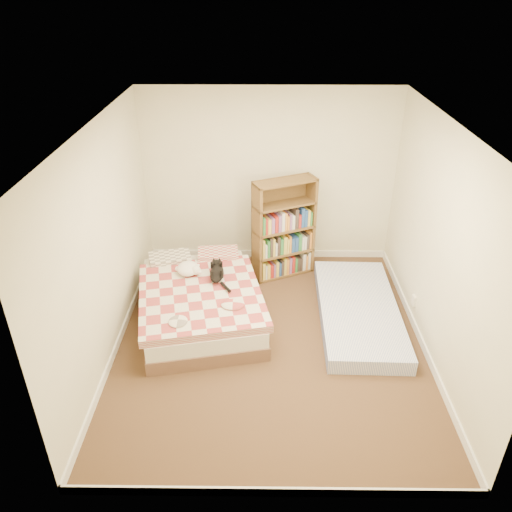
{
  "coord_description": "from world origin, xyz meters",
  "views": [
    {
      "loc": [
        -0.11,
        -4.58,
        3.72
      ],
      "look_at": [
        -0.16,
        0.3,
        0.96
      ],
      "focal_mm": 35.0,
      "sensor_mm": 36.0,
      "label": 1
    }
  ],
  "objects_px": {
    "floor_mattress": "(358,311)",
    "white_dog": "(189,269)",
    "bed": "(201,300)",
    "bookshelf": "(283,239)",
    "black_cat": "(217,272)"
  },
  "relations": [
    {
      "from": "floor_mattress",
      "to": "white_dog",
      "type": "distance_m",
      "value": 2.17
    },
    {
      "from": "bed",
      "to": "bookshelf",
      "type": "distance_m",
      "value": 1.52
    },
    {
      "from": "bookshelf",
      "to": "floor_mattress",
      "type": "height_order",
      "value": "bookshelf"
    },
    {
      "from": "bookshelf",
      "to": "black_cat",
      "type": "distance_m",
      "value": 1.22
    },
    {
      "from": "bookshelf",
      "to": "white_dog",
      "type": "distance_m",
      "value": 1.46
    },
    {
      "from": "bed",
      "to": "white_dog",
      "type": "height_order",
      "value": "white_dog"
    },
    {
      "from": "black_cat",
      "to": "white_dog",
      "type": "xyz_separation_m",
      "value": [
        -0.36,
        0.06,
        0.01
      ]
    },
    {
      "from": "black_cat",
      "to": "floor_mattress",
      "type": "bearing_deg",
      "value": -11.25
    },
    {
      "from": "bed",
      "to": "floor_mattress",
      "type": "height_order",
      "value": "bed"
    },
    {
      "from": "bed",
      "to": "bookshelf",
      "type": "bearing_deg",
      "value": 33.7
    },
    {
      "from": "bookshelf",
      "to": "bed",
      "type": "bearing_deg",
      "value": -159.31
    },
    {
      "from": "bed",
      "to": "floor_mattress",
      "type": "distance_m",
      "value": 1.95
    },
    {
      "from": "white_dog",
      "to": "floor_mattress",
      "type": "bearing_deg",
      "value": -23.26
    },
    {
      "from": "bed",
      "to": "white_dog",
      "type": "distance_m",
      "value": 0.42
    },
    {
      "from": "bed",
      "to": "white_dog",
      "type": "xyz_separation_m",
      "value": [
        -0.16,
        0.24,
        0.3
      ]
    }
  ]
}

